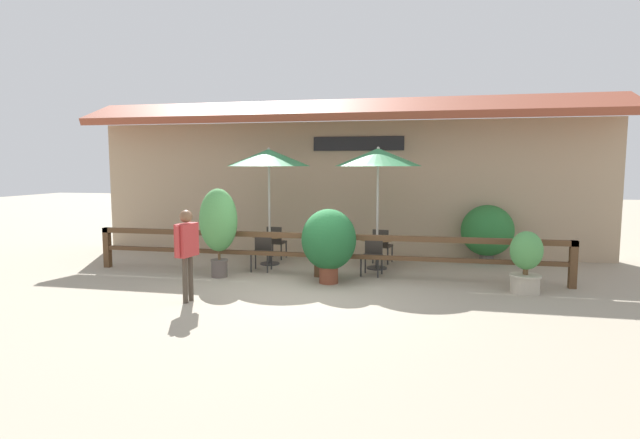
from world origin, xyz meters
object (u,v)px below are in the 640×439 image
object	(u,v)px
potted_plant_broad_leaf	(526,261)
potted_plant_entrance_palm	(487,231)
dining_table_middle	(377,244)
chair_middle_wallside	(382,244)
chair_middle_streetside	(372,254)
potted_plant_tall_tropical	(218,223)
potted_plant_small_flowering	(329,241)
dining_table_near	(270,241)
pedestrian	(187,243)
patio_umbrella_middle	(378,157)
patio_umbrella_near	(269,158)
chair_near_streetside	(262,250)
chair_near_wallside	(276,241)

from	to	relation	value
potted_plant_broad_leaf	potted_plant_entrance_palm	bearing A→B (deg)	96.41
dining_table_middle	chair_middle_wallside	bearing A→B (deg)	85.20
chair_middle_streetside	potted_plant_tall_tropical	size ratio (longest dim) A/B	0.44
chair_middle_streetside	potted_plant_tall_tropical	xyz separation A→B (m)	(-3.23, -0.89, 0.71)
chair_middle_wallside	potted_plant_tall_tropical	size ratio (longest dim) A/B	0.44
dining_table_middle	chair_middle_streetside	bearing A→B (deg)	-93.29
chair_middle_streetside	potted_plant_small_flowering	size ratio (longest dim) A/B	0.55
dining_table_near	pedestrian	world-z (taller)	pedestrian
dining_table_near	potted_plant_entrance_palm	bearing A→B (deg)	14.76
pedestrian	dining_table_middle	bearing A→B (deg)	-30.76
dining_table_middle	pedestrian	size ratio (longest dim) A/B	0.53
patio_umbrella_middle	patio_umbrella_near	bearing A→B (deg)	-179.85
chair_near_streetside	potted_plant_entrance_palm	bearing A→B (deg)	18.28
dining_table_middle	chair_middle_wallside	size ratio (longest dim) A/B	1.01
chair_near_streetside	potted_plant_broad_leaf	xyz separation A→B (m)	(5.55, -0.95, 0.14)
potted_plant_broad_leaf	pedestrian	xyz separation A→B (m)	(-5.98, -1.90, 0.44)
potted_plant_small_flowering	potted_plant_entrance_palm	world-z (taller)	potted_plant_small_flowering
chair_near_streetside	potted_plant_entrance_palm	distance (m)	5.63
dining_table_middle	potted_plant_entrance_palm	bearing A→B (deg)	27.65
potted_plant_tall_tropical	potted_plant_entrance_palm	size ratio (longest dim) A/B	1.34
patio_umbrella_near	chair_near_wallside	distance (m)	2.24
chair_middle_wallside	potted_plant_small_flowering	distance (m)	2.55
chair_middle_streetside	chair_middle_wallside	xyz separation A→B (m)	(0.10, 1.39, 0.00)
potted_plant_tall_tropical	potted_plant_entrance_palm	distance (m)	6.61
chair_near_streetside	potted_plant_entrance_palm	world-z (taller)	potted_plant_entrance_palm
chair_middle_wallside	pedestrian	bearing A→B (deg)	66.82
chair_near_wallside	chair_middle_wallside	size ratio (longest dim) A/B	1.00
potted_plant_broad_leaf	potted_plant_tall_tropical	distance (m)	6.27
chair_middle_wallside	potted_plant_broad_leaf	xyz separation A→B (m)	(2.91, -2.37, 0.14)
chair_near_streetside	chair_middle_wallside	world-z (taller)	same
dining_table_near	dining_table_middle	xyz separation A→B (m)	(2.62, 0.01, 0.00)
dining_table_middle	potted_plant_tall_tropical	xyz separation A→B (m)	(-3.27, -1.58, 0.60)
potted_plant_broad_leaf	chair_near_streetside	bearing A→B (deg)	170.28
patio_umbrella_middle	potted_plant_broad_leaf	xyz separation A→B (m)	(2.97, -1.68, -1.99)
chair_near_wallside	potted_plant_tall_tropical	xyz separation A→B (m)	(-0.59, -2.29, 0.71)
potted_plant_broad_leaf	dining_table_middle	bearing A→B (deg)	150.53
potted_plant_broad_leaf	chair_near_wallside	bearing A→B (deg)	157.07
dining_table_near	potted_plant_small_flowering	size ratio (longest dim) A/B	0.56
potted_plant_small_flowering	pedestrian	xyz separation A→B (m)	(-2.17, -1.92, 0.17)
dining_table_near	patio_umbrella_middle	distance (m)	3.31
dining_table_near	dining_table_middle	distance (m)	2.62
dining_table_middle	chair_near_wallside	bearing A→B (deg)	165.12
dining_table_middle	chair_middle_streetside	xyz separation A→B (m)	(-0.04, -0.69, -0.11)
potted_plant_broad_leaf	potted_plant_tall_tropical	bearing A→B (deg)	179.11
dining_table_near	pedestrian	distance (m)	3.62
dining_table_near	potted_plant_tall_tropical	bearing A→B (deg)	-112.47
potted_plant_tall_tropical	chair_near_wallside	bearing A→B (deg)	75.52
chair_near_streetside	dining_table_near	bearing A→B (deg)	89.40
chair_middle_wallside	potted_plant_small_flowering	size ratio (longest dim) A/B	0.55
patio_umbrella_near	potted_plant_small_flowering	world-z (taller)	patio_umbrella_near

